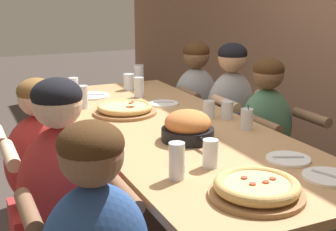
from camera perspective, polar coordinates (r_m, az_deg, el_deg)
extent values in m
cube|color=tan|center=(2.54, 0.00, -1.52)|extent=(2.40, 0.91, 0.04)
cube|color=#4C4C51|center=(3.59, -13.52, -3.54)|extent=(0.07, 0.07, 0.75)
cube|color=#4C4C51|center=(3.81, -1.78, -2.02)|extent=(0.07, 0.07, 0.75)
cylinder|color=#996B42|center=(1.70, 10.72, -9.47)|extent=(0.34, 0.34, 0.02)
torus|color=tan|center=(1.69, 10.78, -8.38)|extent=(0.31, 0.31, 0.04)
cylinder|color=#E5C675|center=(1.69, 10.76, -8.62)|extent=(0.25, 0.25, 0.04)
cylinder|color=#C6422D|center=(1.72, 12.66, -7.51)|extent=(0.02, 0.02, 0.01)
cylinder|color=#C6422D|center=(1.69, 11.84, -7.93)|extent=(0.02, 0.02, 0.01)
cylinder|color=#C6422D|center=(1.71, 9.26, -7.49)|extent=(0.02, 0.02, 0.01)
cylinder|color=#C6422D|center=(1.66, 10.27, -8.20)|extent=(0.02, 0.02, 0.01)
cylinder|color=#996B42|center=(2.77, -5.26, 0.41)|extent=(0.37, 0.37, 0.02)
torus|color=tan|center=(2.76, -5.27, 1.01)|extent=(0.32, 0.32, 0.03)
cylinder|color=#E5C675|center=(2.76, -5.27, 0.89)|extent=(0.28, 0.28, 0.03)
cylinder|color=#C6422D|center=(2.72, -4.95, 1.08)|extent=(0.02, 0.02, 0.01)
cylinder|color=#C6422D|center=(2.80, -4.57, 1.51)|extent=(0.02, 0.02, 0.01)
cylinder|color=#C6422D|center=(2.83, -4.36, 1.67)|extent=(0.02, 0.02, 0.01)
cylinder|color=#C6422D|center=(2.71, -4.53, 1.02)|extent=(0.02, 0.02, 0.01)
cylinder|color=#C6422D|center=(2.71, -4.40, 1.06)|extent=(0.02, 0.02, 0.01)
cylinder|color=black|center=(2.27, 2.41, -2.28)|extent=(0.26, 0.26, 0.06)
cylinder|color=black|center=(2.11, 4.73, -3.27)|extent=(0.12, 0.02, 0.02)
ellipsoid|color=#C17038|center=(2.26, 2.43, -0.87)|extent=(0.23, 0.23, 0.12)
cylinder|color=white|center=(1.93, 18.91, -7.10)|extent=(0.20, 0.20, 0.01)
cube|color=#B7B7BC|center=(1.93, 18.93, -6.86)|extent=(0.13, 0.06, 0.01)
cylinder|color=white|center=(2.97, -0.52, 1.46)|extent=(0.18, 0.18, 0.01)
cube|color=#B7B7BC|center=(2.97, -0.52, 1.63)|extent=(0.07, 0.12, 0.01)
cylinder|color=white|center=(2.08, 14.44, -5.17)|extent=(0.19, 0.19, 0.01)
cube|color=#B7B7BC|center=(2.08, 14.46, -4.93)|extent=(0.06, 0.13, 0.01)
cylinder|color=white|center=(3.23, -9.15, 2.38)|extent=(0.23, 0.23, 0.01)
cube|color=#B7B7BC|center=(3.23, -9.16, 2.54)|extent=(0.06, 0.15, 0.01)
cylinder|color=silver|center=(2.48, 9.58, -0.42)|extent=(0.06, 0.06, 0.11)
cylinder|color=#1EA8DB|center=(2.48, 9.56, -0.76)|extent=(0.06, 0.06, 0.08)
cylinder|color=black|center=(2.46, 9.78, -0.20)|extent=(0.01, 0.02, 0.13)
cylinder|color=silver|center=(3.17, -3.57, 3.44)|extent=(0.07, 0.07, 0.14)
cylinder|color=black|center=(3.17, -3.56, 2.93)|extent=(0.06, 0.06, 0.08)
cylinder|color=silver|center=(3.61, -3.58, 5.00)|extent=(0.07, 0.07, 0.15)
cylinder|color=silver|center=(2.91, -10.32, 2.24)|extent=(0.06, 0.06, 0.14)
cylinder|color=silver|center=(3.42, -4.79, 4.12)|extent=(0.08, 0.08, 0.12)
cylinder|color=black|center=(3.42, -4.79, 3.72)|extent=(0.07, 0.07, 0.07)
cylinder|color=silver|center=(3.33, -11.45, 3.56)|extent=(0.07, 0.07, 0.12)
cylinder|color=black|center=(3.33, -11.43, 3.15)|extent=(0.06, 0.06, 0.07)
cylinder|color=silver|center=(1.80, 1.07, -5.57)|extent=(0.06, 0.06, 0.15)
cylinder|color=black|center=(1.81, 1.06, -6.34)|extent=(0.06, 0.06, 0.10)
cylinder|color=silver|center=(2.66, 4.98, 0.74)|extent=(0.07, 0.07, 0.10)
cylinder|color=black|center=(2.66, 4.97, 0.40)|extent=(0.06, 0.06, 0.07)
cylinder|color=silver|center=(1.93, 5.18, -4.63)|extent=(0.06, 0.06, 0.12)
cylinder|color=black|center=(1.94, 5.17, -5.16)|extent=(0.06, 0.06, 0.08)
cylinder|color=silver|center=(2.65, 7.21, 0.66)|extent=(0.07, 0.07, 0.10)
cylinder|color=black|center=(2.66, 7.20, 0.21)|extent=(0.06, 0.06, 0.06)
ellipsoid|color=#B22D2D|center=(1.97, -12.71, -9.03)|extent=(0.24, 0.36, 0.55)
sphere|color=beige|center=(1.85, -13.37, 1.42)|extent=(0.19, 0.19, 0.19)
ellipsoid|color=black|center=(1.84, -13.43, 2.44)|extent=(0.20, 0.20, 0.14)
cylinder|color=beige|center=(2.09, -18.70, -4.59)|extent=(0.28, 0.06, 0.06)
cylinder|color=beige|center=(2.15, -9.62, -3.46)|extent=(0.28, 0.06, 0.06)
sphere|color=brown|center=(1.43, -9.35, -4.74)|extent=(0.20, 0.20, 0.20)
ellipsoid|color=#422814|center=(1.41, -9.41, -3.40)|extent=(0.20, 0.20, 0.14)
cylinder|color=brown|center=(1.68, -16.67, -11.10)|extent=(0.28, 0.06, 0.06)
cylinder|color=brown|center=(1.75, -5.39, -9.40)|extent=(0.28, 0.06, 0.06)
cube|color=#99999E|center=(3.40, 7.34, -7.19)|extent=(0.32, 0.34, 0.43)
ellipsoid|color=#99999E|center=(3.25, 7.63, 0.71)|extent=(0.24, 0.36, 0.53)
sphere|color=tan|center=(3.18, 7.86, 6.95)|extent=(0.19, 0.19, 0.19)
ellipsoid|color=black|center=(3.17, 7.88, 7.55)|extent=(0.20, 0.20, 0.14)
cylinder|color=tan|center=(3.15, 12.33, 2.09)|extent=(0.28, 0.06, 0.06)
cylinder|color=tan|center=(2.96, 7.02, 1.49)|extent=(0.28, 0.06, 0.06)
cube|color=#477556|center=(3.10, 11.32, -9.68)|extent=(0.32, 0.34, 0.43)
ellipsoid|color=#477556|center=(2.94, 11.79, -1.46)|extent=(0.24, 0.36, 0.49)
sphere|color=brown|center=(2.86, 12.14, 4.94)|extent=(0.18, 0.18, 0.18)
ellipsoid|color=#422814|center=(2.85, 12.18, 5.57)|extent=(0.19, 0.19, 0.13)
cylinder|color=brown|center=(2.86, 17.09, -0.22)|extent=(0.28, 0.06, 0.06)
cylinder|color=brown|center=(2.65, 11.54, -1.06)|extent=(0.28, 0.06, 0.06)
ellipsoid|color=#B22D2D|center=(2.43, -15.19, -5.34)|extent=(0.24, 0.36, 0.48)
sphere|color=beige|center=(2.34, -15.74, 2.12)|extent=(0.18, 0.18, 0.18)
ellipsoid|color=brown|center=(2.34, -15.79, 2.88)|extent=(0.19, 0.19, 0.13)
cylinder|color=beige|center=(2.63, -12.45, -1.50)|extent=(0.28, 0.06, 0.06)
cube|color=#99999E|center=(3.81, 3.27, -4.57)|extent=(0.32, 0.34, 0.43)
ellipsoid|color=#99999E|center=(3.68, 3.38, 2.14)|extent=(0.24, 0.36, 0.48)
sphere|color=brown|center=(3.62, 3.46, 7.30)|extent=(0.20, 0.20, 0.20)
ellipsoid|color=#422814|center=(3.62, 3.47, 7.86)|extent=(0.21, 0.21, 0.14)
cylinder|color=brown|center=(3.57, 7.39, 3.17)|extent=(0.28, 0.06, 0.06)
cylinder|color=brown|center=(3.41, 2.49, 2.69)|extent=(0.28, 0.06, 0.06)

